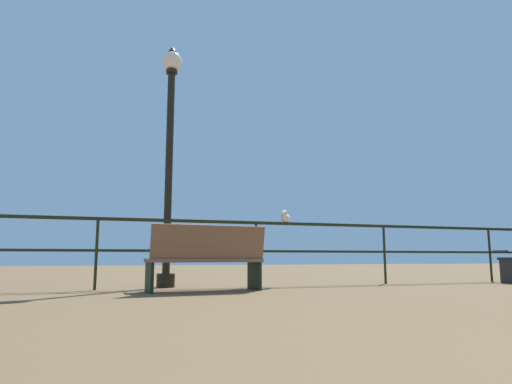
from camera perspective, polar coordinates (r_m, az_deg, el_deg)
The scene contains 4 objects.
pier_railing at distance 7.24m, azimuth -9.53°, elevation -5.62°, with size 22.80×0.05×1.08m.
bench_near_left at distance 6.48m, azimuth -6.33°, elevation -8.09°, with size 1.68×0.81×0.93m.
lamppost_center at distance 7.72m, azimuth -10.99°, elevation 5.79°, with size 0.33×0.33×4.13m.
seagull_on_rail at distance 7.75m, azimuth 3.74°, elevation -3.20°, with size 0.29×0.38×0.20m.
Camera 1 is at (-1.19, 1.66, 0.48)m, focal length 31.31 mm.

